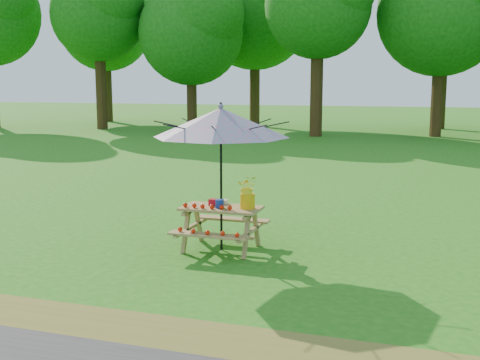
% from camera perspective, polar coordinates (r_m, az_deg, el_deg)
% --- Properties ---
extents(ground, '(120.00, 120.00, 0.00)m').
position_cam_1_polar(ground, '(8.31, 18.33, -9.03)').
color(ground, '#1F6E14').
rests_on(ground, ground).
extents(picnic_table, '(1.20, 1.32, 0.67)m').
position_cam_1_polar(picnic_table, '(9.22, -1.78, -4.66)').
color(picnic_table, olive).
rests_on(picnic_table, ground).
extents(patio_umbrella, '(2.46, 2.46, 2.25)m').
position_cam_1_polar(patio_umbrella, '(8.98, -1.83, 5.45)').
color(patio_umbrella, black).
rests_on(patio_umbrella, ground).
extents(produce_bins, '(0.29, 0.43, 0.13)m').
position_cam_1_polar(produce_bins, '(9.19, -2.05, -2.17)').
color(produce_bins, '#B20E1C').
rests_on(produce_bins, picnic_table).
extents(tomatoes_row, '(0.77, 0.13, 0.07)m').
position_cam_1_polar(tomatoes_row, '(9.03, -3.07, -2.51)').
color(tomatoes_row, red).
rests_on(tomatoes_row, picnic_table).
extents(flower_bucket, '(0.37, 0.35, 0.50)m').
position_cam_1_polar(flower_bucket, '(8.99, 0.72, -1.05)').
color(flower_bucket, '#E4AE0C').
rests_on(flower_bucket, picnic_table).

